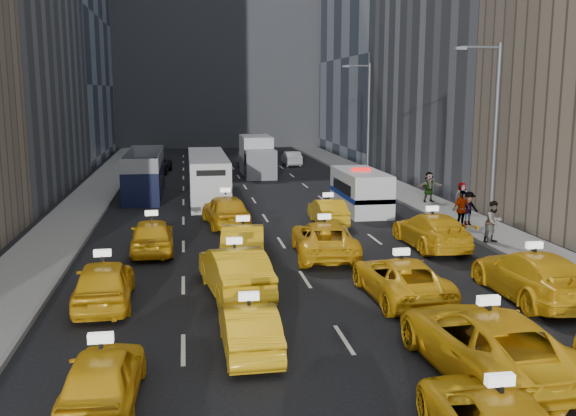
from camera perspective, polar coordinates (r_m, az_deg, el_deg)
name	(u,v)px	position (r m, az deg, el deg)	size (l,w,h in m)	color
ground	(363,369)	(16.81, 6.71, -14.05)	(160.00, 160.00, 0.00)	black
sidewalk_west	(83,206)	(40.77, -17.75, 0.14)	(3.00, 90.00, 0.15)	gray
sidewalk_east	(414,197)	(42.92, 11.16, 0.92)	(3.00, 90.00, 0.15)	gray
curb_west	(108,205)	(40.57, -15.72, 0.22)	(0.15, 90.00, 0.18)	slate
curb_east	(393,198)	(42.44, 9.33, 0.90)	(0.15, 90.00, 0.18)	slate
streetlight_near	(492,137)	(29.98, 17.71, 6.00)	(2.15, 0.22, 9.00)	#595B60
streetlight_far	(367,119)	(48.66, 7.03, 7.86)	(2.15, 0.22, 9.00)	#595B60
taxi_4	(103,376)	(15.27, -16.14, -14.19)	(1.61, 4.01, 1.37)	#E9A913
taxi_5	(249,328)	(17.56, -3.48, -10.56)	(1.41, 4.03, 1.33)	#E9A913
taxi_6	(486,341)	(16.92, 17.19, -11.23)	(2.76, 5.99, 1.67)	#E9A913
taxi_8	(104,283)	(21.90, -16.04, -6.39)	(1.83, 4.55, 1.55)	#E9A913
taxi_9	(235,270)	(22.32, -4.76, -5.54)	(1.76, 5.05, 1.66)	#E9A913
taxi_10	(401,278)	(22.15, 9.97, -6.15)	(2.32, 5.03, 1.40)	#E9A913
taxi_11	(532,275)	(23.23, 20.89, -5.60)	(2.30, 5.66, 1.64)	#E9A913
taxi_12	(152,235)	(28.46, -11.97, -2.40)	(1.82, 4.52, 1.54)	#E9A913
taxi_13	(243,243)	(26.49, -4.01, -3.08)	(1.68, 4.83, 1.59)	#E9A913
taxi_14	(324,239)	(27.29, 3.23, -2.77)	(2.49, 5.41, 1.50)	#E9A913
taxi_15	(431,230)	(29.48, 12.63, -1.96)	(2.20, 5.40, 1.57)	#E9A913
taxi_16	(226,210)	(33.60, -5.55, -0.18)	(1.97, 4.91, 1.67)	#E9A913
taxi_17	(328,211)	(33.95, 3.56, -0.31)	(1.43, 4.11, 1.36)	#E9A913
nypd_van	(361,192)	(37.75, 6.47, 1.46)	(2.50, 6.04, 2.56)	silver
double_decker	(145,174)	(44.44, -12.64, 2.98)	(2.71, 10.19, 2.94)	black
city_bus	(208,177)	(42.17, -7.15, 2.76)	(3.51, 11.48, 2.92)	silver
box_truck	(257,156)	(53.96, -2.77, 4.62)	(2.64, 7.17, 3.24)	silver
misc_car_0	(350,182)	(44.83, 5.54, 2.35)	(1.61, 4.62, 1.52)	#94979A
misc_car_1	(156,164)	(56.98, -11.68, 3.83)	(2.39, 5.19, 1.44)	black
misc_car_2	(250,157)	(61.43, -3.41, 4.56)	(2.28, 5.60, 1.63)	gray
misc_car_3	(204,160)	(60.35, -7.49, 4.25)	(1.57, 3.91, 1.33)	black
misc_car_4	(291,158)	(61.30, 0.31, 4.44)	(1.43, 4.10, 1.35)	#B3B7BB
pedestrian_1	(494,222)	(30.50, 17.80, -1.17)	(0.93, 0.51, 1.92)	gray
pedestrian_2	(469,208)	(34.17, 15.76, -0.03)	(1.12, 0.46, 1.74)	gray
pedestrian_3	(461,209)	(33.31, 15.17, -0.10)	(1.12, 0.51, 1.92)	gray
pedestrian_4	(462,197)	(37.71, 15.17, 0.92)	(0.84, 0.46, 1.72)	gray
pedestrian_5	(429,187)	(40.83, 12.43, 1.85)	(1.75, 0.50, 1.88)	gray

